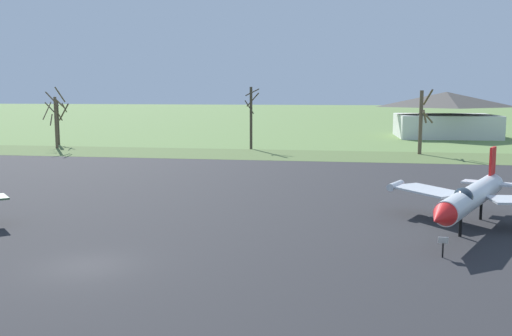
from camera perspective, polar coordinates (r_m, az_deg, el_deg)
ground_plane at (r=27.38m, az=-16.42°, el=-9.42°), size 600.00×600.00×0.00m
asphalt_apron at (r=41.10m, az=-7.23°, el=-3.43°), size 95.66×50.46×0.05m
grass_verge_strip at (r=71.26m, az=-0.06°, el=1.35°), size 155.66×12.00×0.06m
jet_fighter_front_right at (r=34.94m, az=20.61°, el=-2.72°), size 10.89×13.07×4.31m
info_placard_front_right at (r=28.77m, az=18.11°, el=-7.30°), size 0.49×0.28×1.07m
bare_tree_far_left at (r=89.11m, az=-19.08°, el=4.48°), size 3.14×3.17×6.38m
bare_tree_left_of_center at (r=83.11m, az=-19.31°, el=4.69°), size 2.51×2.53×8.44m
bare_tree_center at (r=77.82m, az=-0.49°, el=5.19°), size 1.96×1.86×8.43m
bare_tree_right_of_center at (r=74.11m, az=16.17°, el=4.59°), size 1.75×2.86×8.12m
visitor_building at (r=103.58m, az=18.35°, el=5.06°), size 17.43×14.53×7.73m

